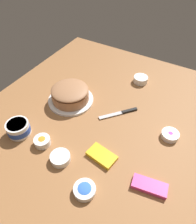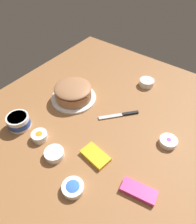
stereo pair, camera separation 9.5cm
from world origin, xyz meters
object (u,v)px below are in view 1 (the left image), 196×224
spreading_knife (122,112)px  sprinkle_bowl_pink (60,158)px  frosted_cake (70,95)px  sprinkle_bowl_rainbow (170,135)px  sprinkle_bowl_green (141,79)px  sprinkle_bowl_blue (85,190)px  frosting_tub (18,128)px  candy_box_upper (150,186)px  candy_box_lower (102,156)px  sprinkle_bowl_orange (42,141)px

spreading_knife → sprinkle_bowl_pink: (0.12, 0.43, 0.01)m
frosted_cake → spreading_knife: 0.33m
sprinkle_bowl_rainbow → sprinkle_bowl_green: bearing=-49.3°
frosted_cake → sprinkle_bowl_pink: 0.42m
sprinkle_bowl_pink → sprinkle_bowl_blue: bearing=158.5°
frosting_tub → sprinkle_bowl_blue: 0.48m
sprinkle_bowl_blue → frosted_cake: bearing=-48.7°
sprinkle_bowl_pink → candy_box_upper: size_ratio=0.64×
sprinkle_bowl_green → sprinkle_bowl_pink: bearing=82.9°
frosting_tub → candy_box_lower: size_ratio=0.86×
sprinkle_bowl_orange → candy_box_upper: 0.55m
frosting_tub → spreading_knife: bearing=-134.8°
sprinkle_bowl_orange → candy_box_lower: 0.31m
sprinkle_bowl_rainbow → candy_box_lower: size_ratio=0.65×
sprinkle_bowl_rainbow → candy_box_upper: 0.31m
sprinkle_bowl_orange → candy_box_upper: size_ratio=0.55×
sprinkle_bowl_rainbow → candy_box_upper: sprinkle_bowl_rainbow is taller
sprinkle_bowl_rainbow → candy_box_upper: (-0.01, 0.31, -0.01)m
frosting_tub → sprinkle_bowl_pink: 0.29m
sprinkle_bowl_orange → candy_box_upper: sprinkle_bowl_orange is taller
sprinkle_bowl_green → candy_box_lower: (-0.07, 0.65, -0.01)m
sprinkle_bowl_pink → sprinkle_bowl_orange: 0.14m
sprinkle_bowl_rainbow → sprinkle_bowl_pink: 0.57m
sprinkle_bowl_blue → candy_box_lower: sprinkle_bowl_blue is taller
spreading_knife → sprinkle_bowl_green: 0.33m
sprinkle_bowl_pink → candy_box_upper: 0.42m
sprinkle_bowl_blue → sprinkle_bowl_orange: size_ratio=1.16×
sprinkle_bowl_orange → candy_box_lower: sprinkle_bowl_orange is taller
spreading_knife → candy_box_upper: size_ratio=1.27×
frosted_cake → frosting_tub: 0.36m
frosting_tub → sprinkle_bowl_orange: bearing=-177.1°
spreading_knife → sprinkle_bowl_blue: size_ratio=1.99×
spreading_knife → candy_box_lower: 0.32m
frosting_tub → sprinkle_bowl_blue: frosting_tub is taller
sprinkle_bowl_pink → candy_box_lower: bearing=-144.9°
frosting_tub → sprinkle_bowl_blue: size_ratio=1.25×
sprinkle_bowl_green → sprinkle_bowl_pink: sprinkle_bowl_green is taller
sprinkle_bowl_rainbow → sprinkle_bowl_orange: sprinkle_bowl_orange is taller
frosted_cake → candy_box_upper: (-0.62, 0.28, -0.04)m
sprinkle_bowl_pink → candy_box_lower: sprinkle_bowl_pink is taller
frosting_tub → spreading_knife: size_ratio=0.63×
spreading_knife → frosting_tub: bearing=45.2°
frosted_cake → sprinkle_bowl_rainbow: frosted_cake is taller
frosted_cake → sprinkle_bowl_rainbow: size_ratio=3.07×
sprinkle_bowl_pink → frosted_cake: bearing=-61.2°
sprinkle_bowl_blue → candy_box_lower: size_ratio=0.69×
sprinkle_bowl_orange → frosting_tub: bearing=2.9°
candy_box_upper → spreading_knife: bearing=-58.8°
frosted_cake → sprinkle_bowl_blue: frosted_cake is taller
sprinkle_bowl_rainbow → spreading_knife: bearing=-5.9°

